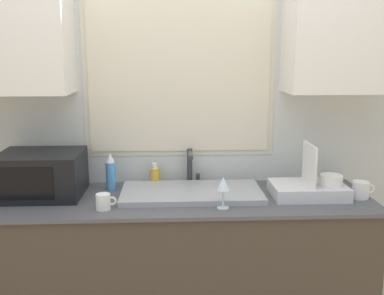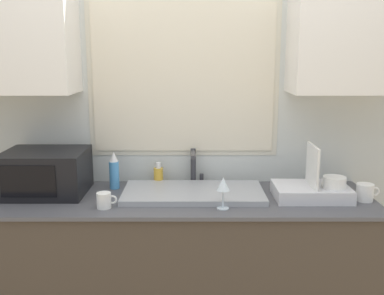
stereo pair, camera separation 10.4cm
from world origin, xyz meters
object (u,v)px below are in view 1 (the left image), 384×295
object	(u,v)px
soap_bottle	(155,176)
mug_near_sink	(104,202)
wine_glass	(223,185)
spray_bottle	(111,172)
faucet	(191,164)
microwave	(41,174)
dish_rack	(310,188)

from	to	relation	value
soap_bottle	mug_near_sink	xyz separation A→B (m)	(-0.24, -0.42, -0.02)
wine_glass	spray_bottle	bearing A→B (deg)	150.04
soap_bottle	mug_near_sink	size ratio (longest dim) A/B	1.30
soap_bottle	faucet	bearing A→B (deg)	-2.70
faucet	microwave	size ratio (longest dim) A/B	0.48
microwave	soap_bottle	size ratio (longest dim) A/B	3.31
faucet	mug_near_sink	world-z (taller)	faucet
dish_rack	soap_bottle	bearing A→B (deg)	162.90
faucet	spray_bottle	world-z (taller)	spray_bottle
microwave	wine_glass	size ratio (longest dim) A/B	2.73
soap_bottle	spray_bottle	bearing A→B (deg)	-162.28
microwave	dish_rack	xyz separation A→B (m)	(1.46, -0.09, -0.07)
microwave	mug_near_sink	xyz separation A→B (m)	(0.37, -0.25, -0.08)
mug_near_sink	spray_bottle	bearing A→B (deg)	91.01
dish_rack	microwave	bearing A→B (deg)	176.44
spray_bottle	soap_bottle	xyz separation A→B (m)	(0.25, 0.08, -0.05)
dish_rack	soap_bottle	world-z (taller)	dish_rack
faucet	wine_glass	size ratio (longest dim) A/B	1.31
wine_glass	faucet	bearing A→B (deg)	109.00
microwave	soap_bottle	xyz separation A→B (m)	(0.61, 0.17, -0.06)
mug_near_sink	wine_glass	bearing A→B (deg)	-0.92
microwave	dish_rack	world-z (taller)	dish_rack
spray_bottle	soap_bottle	world-z (taller)	spray_bottle
dish_rack	soap_bottle	xyz separation A→B (m)	(-0.85, 0.26, 0.01)
spray_bottle	faucet	bearing A→B (deg)	8.58
microwave	soap_bottle	world-z (taller)	microwave
wine_glass	mug_near_sink	bearing A→B (deg)	179.08
microwave	wine_glass	xyz separation A→B (m)	(0.96, -0.26, 0.00)
dish_rack	spray_bottle	xyz separation A→B (m)	(-1.10, 0.18, 0.05)
dish_rack	faucet	bearing A→B (deg)	158.51
faucet	dish_rack	xyz separation A→B (m)	(0.64, -0.25, -0.08)
spray_bottle	wine_glass	size ratio (longest dim) A/B	1.33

